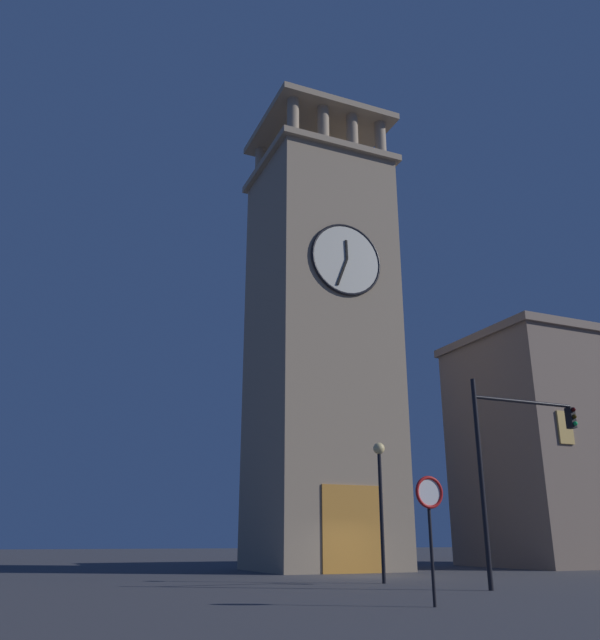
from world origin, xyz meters
TOP-DOWN VIEW (x-y plane):
  - ground_plane at (0.00, 0.00)m, footprint 200.00×200.00m
  - clocktower at (-0.46, -5.76)m, footprint 7.59×7.36m
  - adjacent_wing_building at (-18.22, -4.97)m, footprint 14.88×9.00m
  - traffic_signal_near at (-0.71, 8.77)m, footprint 4.39×0.41m
  - street_lamp at (1.90, 4.46)m, footprint 0.44×0.44m
  - no_horn_sign at (5.20, 12.51)m, footprint 0.78×0.14m

SIDE VIEW (x-z plane):
  - ground_plane at x=0.00m, z-range 0.00..0.00m
  - no_horn_sign at x=5.20m, z-range 0.85..3.81m
  - street_lamp at x=1.90m, z-range 1.00..6.01m
  - traffic_signal_near at x=-0.71m, z-range 1.05..7.72m
  - adjacent_wing_building at x=-18.22m, z-range 0.02..13.83m
  - clocktower at x=-0.46m, z-range -2.29..26.47m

